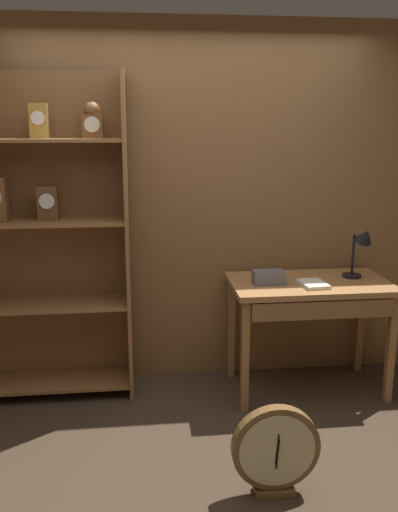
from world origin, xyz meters
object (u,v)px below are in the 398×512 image
at_px(bookshelf, 18,237).
at_px(workbench, 310,297).
at_px(toolbox_small, 269,277).
at_px(desk_lamp, 362,245).
at_px(round_clock_large, 276,450).
at_px(open_repair_manual, 313,284).

bearing_deg(bookshelf, workbench, -5.85).
bearing_deg(bookshelf, toolbox_small, -7.03).
bearing_deg(toolbox_small, desk_lamp, 5.38).
xyz_separation_m(workbench, toolbox_small, (-0.30, -0.00, 0.16)).
bearing_deg(desk_lamp, toolbox_small, -174.62).
bearing_deg(round_clock_large, desk_lamp, 52.62).
relative_size(workbench, toolbox_small, 5.20).
height_order(desk_lamp, open_repair_manual, desk_lamp).
xyz_separation_m(bookshelf, round_clock_large, (1.48, -1.30, -0.89)).
bearing_deg(toolbox_small, round_clock_large, -100.78).
relative_size(workbench, desk_lamp, 2.92).
relative_size(toolbox_small, round_clock_large, 0.43).
bearing_deg(workbench, bookshelf, 174.15).
relative_size(bookshelf, workbench, 2.01).
xyz_separation_m(desk_lamp, round_clock_large, (-0.89, -1.16, -0.80)).
bearing_deg(workbench, toolbox_small, -179.23).
xyz_separation_m(workbench, open_repair_manual, (-0.01, -0.09, 0.12)).
height_order(open_repair_manual, round_clock_large, open_repair_manual).
xyz_separation_m(desk_lamp, toolbox_small, (-0.68, -0.06, -0.19)).
distance_m(workbench, toolbox_small, 0.34).
bearing_deg(workbench, round_clock_large, -114.93).
xyz_separation_m(bookshelf, open_repair_manual, (1.98, -0.29, -0.31)).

